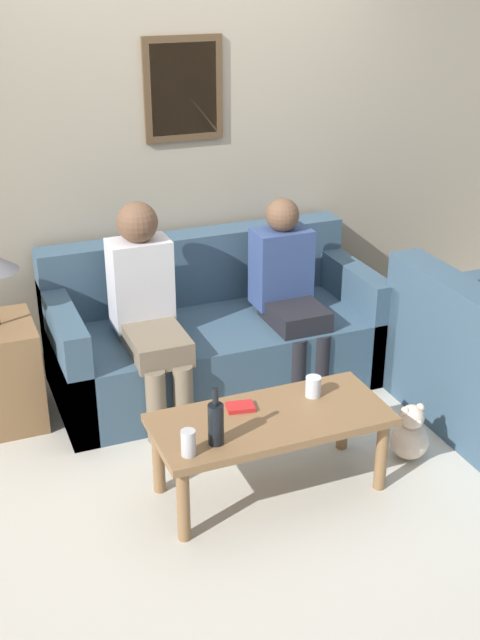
{
  "coord_description": "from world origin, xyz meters",
  "views": [
    {
      "loc": [
        -1.49,
        -3.61,
        2.43
      ],
      "look_at": [
        -0.07,
        -0.08,
        0.67
      ],
      "focal_mm": 45.0,
      "sensor_mm": 36.0,
      "label": 1
    }
  ],
  "objects_px": {
    "drinking_glass": "(313,386)",
    "person_right": "(288,288)",
    "couch_main": "(213,335)",
    "teddy_bear": "(410,435)",
    "wine_bottle": "(216,423)",
    "person_left": "(147,304)",
    "coffee_table": "(271,427)"
  },
  "relations": [
    {
      "from": "wine_bottle",
      "to": "person_right",
      "type": "xyz_separation_m",
      "value": [
        0.87,
        1.11,
        0.09
      ]
    },
    {
      "from": "couch_main",
      "to": "drinking_glass",
      "type": "xyz_separation_m",
      "value": [
        0.14,
        -1.08,
        0.17
      ]
    },
    {
      "from": "drinking_glass",
      "to": "person_left",
      "type": "height_order",
      "value": "person_left"
    },
    {
      "from": "person_left",
      "to": "person_right",
      "type": "bearing_deg",
      "value": -0.16
    },
    {
      "from": "teddy_bear",
      "to": "wine_bottle",
      "type": "bearing_deg",
      "value": -175.02
    },
    {
      "from": "drinking_glass",
      "to": "coffee_table",
      "type": "bearing_deg",
      "value": -159.98
    },
    {
      "from": "couch_main",
      "to": "person_right",
      "type": "distance_m",
      "value": 0.56
    },
    {
      "from": "person_left",
      "to": "person_right",
      "type": "xyz_separation_m",
      "value": [
        0.86,
        -0.0,
        -0.04
      ]
    },
    {
      "from": "person_left",
      "to": "person_right",
      "type": "relative_size",
      "value": 1.06
    },
    {
      "from": "wine_bottle",
      "to": "drinking_glass",
      "type": "bearing_deg",
      "value": 19.99
    },
    {
      "from": "wine_bottle",
      "to": "teddy_bear",
      "type": "bearing_deg",
      "value": 4.98
    },
    {
      "from": "teddy_bear",
      "to": "couch_main",
      "type": "bearing_deg",
      "value": 118.81
    },
    {
      "from": "person_left",
      "to": "wine_bottle",
      "type": "bearing_deg",
      "value": -90.52
    },
    {
      "from": "drinking_glass",
      "to": "person_right",
      "type": "bearing_deg",
      "value": 72.61
    },
    {
      "from": "couch_main",
      "to": "teddy_bear",
      "type": "xyz_separation_m",
      "value": [
        0.66,
        -1.2,
        -0.16
      ]
    },
    {
      "from": "couch_main",
      "to": "person_left",
      "type": "distance_m",
      "value": 0.6
    },
    {
      "from": "drinking_glass",
      "to": "person_right",
      "type": "relative_size",
      "value": 0.09
    },
    {
      "from": "drinking_glass",
      "to": "teddy_bear",
      "type": "bearing_deg",
      "value": -12.93
    },
    {
      "from": "couch_main",
      "to": "person_left",
      "type": "xyz_separation_m",
      "value": [
        -0.45,
        -0.18,
        0.35
      ]
    },
    {
      "from": "teddy_bear",
      "to": "coffee_table",
      "type": "bearing_deg",
      "value": 178.55
    },
    {
      "from": "drinking_glass",
      "to": "teddy_bear",
      "type": "height_order",
      "value": "drinking_glass"
    },
    {
      "from": "person_right",
      "to": "wine_bottle",
      "type": "bearing_deg",
      "value": -128.2
    },
    {
      "from": "couch_main",
      "to": "drinking_glass",
      "type": "height_order",
      "value": "couch_main"
    },
    {
      "from": "coffee_table",
      "to": "person_right",
      "type": "height_order",
      "value": "person_right"
    },
    {
      "from": "person_right",
      "to": "teddy_bear",
      "type": "relative_size",
      "value": 3.61
    },
    {
      "from": "coffee_table",
      "to": "person_left",
      "type": "xyz_separation_m",
      "value": [
        -0.31,
        1.0,
        0.29
      ]
    },
    {
      "from": "couch_main",
      "to": "person_left",
      "type": "bearing_deg",
      "value": -158.18
    },
    {
      "from": "coffee_table",
      "to": "drinking_glass",
      "type": "bearing_deg",
      "value": 20.02
    },
    {
      "from": "wine_bottle",
      "to": "person_right",
      "type": "relative_size",
      "value": 0.25
    },
    {
      "from": "wine_bottle",
      "to": "drinking_glass",
      "type": "distance_m",
      "value": 0.63
    },
    {
      "from": "couch_main",
      "to": "drinking_glass",
      "type": "distance_m",
      "value": 1.1
    },
    {
      "from": "couch_main",
      "to": "person_right",
      "type": "xyz_separation_m",
      "value": [
        0.42,
        -0.18,
        0.32
      ]
    }
  ]
}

